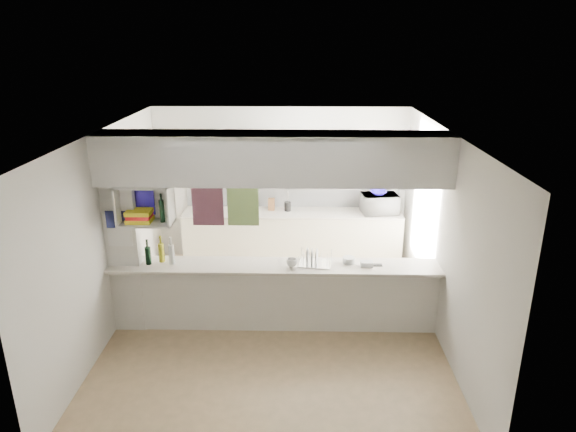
{
  "coord_description": "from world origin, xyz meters",
  "views": [
    {
      "loc": [
        0.3,
        -5.94,
        3.65
      ],
      "look_at": [
        0.16,
        0.5,
        1.4
      ],
      "focal_mm": 32.0,
      "sensor_mm": 36.0,
      "label": 1
    }
  ],
  "objects_px": {
    "wine_bottles": "(161,254)",
    "dish_rack": "(315,258)",
    "microwave": "(380,204)",
    "bowl": "(378,193)"
  },
  "relations": [
    {
      "from": "microwave",
      "to": "wine_bottles",
      "type": "relative_size",
      "value": 1.54
    },
    {
      "from": "bowl",
      "to": "dish_rack",
      "type": "distance_m",
      "value": 2.31
    },
    {
      "from": "wine_bottles",
      "to": "dish_rack",
      "type": "bearing_deg",
      "value": 0.68
    },
    {
      "from": "microwave",
      "to": "wine_bottles",
      "type": "distance_m",
      "value": 3.7
    },
    {
      "from": "microwave",
      "to": "bowl",
      "type": "relative_size",
      "value": 2.16
    },
    {
      "from": "microwave",
      "to": "wine_bottles",
      "type": "xyz_separation_m",
      "value": [
        -3.07,
        -2.06,
        -0.03
      ]
    },
    {
      "from": "microwave",
      "to": "wine_bottles",
      "type": "height_order",
      "value": "wine_bottles"
    },
    {
      "from": "bowl",
      "to": "dish_rack",
      "type": "bearing_deg",
      "value": -117.98
    },
    {
      "from": "dish_rack",
      "to": "wine_bottles",
      "type": "bearing_deg",
      "value": -170.72
    },
    {
      "from": "bowl",
      "to": "dish_rack",
      "type": "xyz_separation_m",
      "value": [
        -1.08,
        -2.03,
        -0.26
      ]
    }
  ]
}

